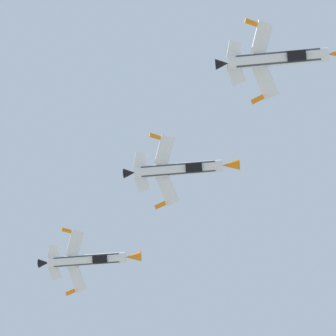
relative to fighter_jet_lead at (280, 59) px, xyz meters
name	(u,v)px	position (x,y,z in m)	size (l,w,h in m)	color
fighter_jet_lead	(280,59)	(0.00, 0.00, 0.00)	(15.62, 7.74, 7.60)	white
fighter_jet_left_wing	(180,169)	(-8.30, 19.72, -0.86)	(15.62, 7.81, 7.48)	white
fighter_jet_right_wing	(89,260)	(-18.35, 40.88, -1.48)	(15.62, 7.62, 7.82)	white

